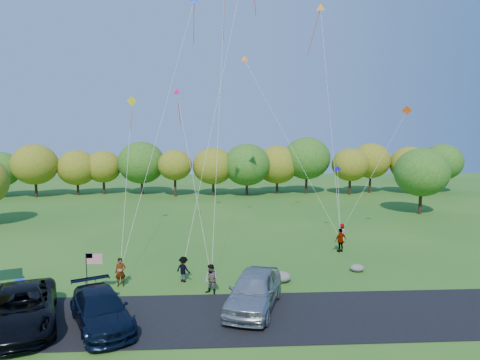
{
  "coord_description": "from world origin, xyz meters",
  "views": [
    {
      "loc": [
        1.09,
        -24.37,
        9.18
      ],
      "look_at": [
        2.76,
        6.0,
        5.78
      ],
      "focal_mm": 32.0,
      "sensor_mm": 36.0,
      "label": 1
    }
  ],
  "objects_px": {
    "flyer_c": "(184,269)",
    "minivan_dark": "(21,308)",
    "flyer_d": "(341,240)",
    "flyer_e": "(342,233)",
    "minivan_silver": "(254,290)",
    "flyer_a": "(121,272)",
    "minivan_navy": "(101,310)",
    "flyer_b": "(211,279)",
    "park_bench": "(5,278)",
    "trash_barrel": "(20,287)"
  },
  "relations": [
    {
      "from": "flyer_e",
      "to": "minivan_navy",
      "type": "bearing_deg",
      "value": 91.22
    },
    {
      "from": "park_bench",
      "to": "minivan_silver",
      "type": "bearing_deg",
      "value": -35.71
    },
    {
      "from": "flyer_b",
      "to": "trash_barrel",
      "type": "bearing_deg",
      "value": -147.74
    },
    {
      "from": "minivan_navy",
      "to": "flyer_c",
      "type": "relative_size",
      "value": 3.53
    },
    {
      "from": "flyer_a",
      "to": "trash_barrel",
      "type": "distance_m",
      "value": 5.57
    },
    {
      "from": "flyer_d",
      "to": "park_bench",
      "type": "distance_m",
      "value": 23.03
    },
    {
      "from": "flyer_a",
      "to": "flyer_d",
      "type": "relative_size",
      "value": 0.94
    },
    {
      "from": "flyer_a",
      "to": "park_bench",
      "type": "bearing_deg",
      "value": 172.09
    },
    {
      "from": "minivan_navy",
      "to": "flyer_c",
      "type": "xyz_separation_m",
      "value": [
        3.41,
        6.03,
        -0.08
      ]
    },
    {
      "from": "flyer_c",
      "to": "minivan_dark",
      "type": "bearing_deg",
      "value": 72.38
    },
    {
      "from": "minivan_navy",
      "to": "trash_barrel",
      "type": "bearing_deg",
      "value": 116.06
    },
    {
      "from": "minivan_silver",
      "to": "trash_barrel",
      "type": "xyz_separation_m",
      "value": [
        -13.14,
        2.83,
        -0.63
      ]
    },
    {
      "from": "minivan_dark",
      "to": "flyer_b",
      "type": "relative_size",
      "value": 3.86
    },
    {
      "from": "minivan_silver",
      "to": "flyer_c",
      "type": "height_order",
      "value": "minivan_silver"
    },
    {
      "from": "minivan_silver",
      "to": "flyer_c",
      "type": "bearing_deg",
      "value": 149.34
    },
    {
      "from": "minivan_dark",
      "to": "minivan_silver",
      "type": "bearing_deg",
      "value": -12.15
    },
    {
      "from": "flyer_a",
      "to": "park_bench",
      "type": "relative_size",
      "value": 0.91
    },
    {
      "from": "minivan_dark",
      "to": "minivan_navy",
      "type": "xyz_separation_m",
      "value": [
        3.73,
        -0.1,
        -0.11
      ]
    },
    {
      "from": "flyer_e",
      "to": "trash_barrel",
      "type": "distance_m",
      "value": 24.02
    },
    {
      "from": "minivan_dark",
      "to": "flyer_c",
      "type": "distance_m",
      "value": 9.28
    },
    {
      "from": "minivan_navy",
      "to": "flyer_d",
      "type": "relative_size",
      "value": 3.04
    },
    {
      "from": "minivan_silver",
      "to": "flyer_e",
      "type": "height_order",
      "value": "minivan_silver"
    },
    {
      "from": "minivan_silver",
      "to": "flyer_d",
      "type": "distance_m",
      "value": 12.87
    },
    {
      "from": "minivan_navy",
      "to": "trash_barrel",
      "type": "relative_size",
      "value": 6.78
    },
    {
      "from": "flyer_a",
      "to": "flyer_e",
      "type": "relative_size",
      "value": 1.07
    },
    {
      "from": "flyer_b",
      "to": "flyer_c",
      "type": "bearing_deg",
      "value": 164.72
    },
    {
      "from": "minivan_dark",
      "to": "minivan_silver",
      "type": "height_order",
      "value": "minivan_silver"
    },
    {
      "from": "flyer_b",
      "to": "park_bench",
      "type": "distance_m",
      "value": 12.41
    },
    {
      "from": "flyer_e",
      "to": "flyer_c",
      "type": "bearing_deg",
      "value": 83.4
    },
    {
      "from": "minivan_silver",
      "to": "flyer_b",
      "type": "bearing_deg",
      "value": 151.68
    },
    {
      "from": "trash_barrel",
      "to": "minivan_dark",
      "type": "bearing_deg",
      "value": -65.16
    },
    {
      "from": "flyer_a",
      "to": "flyer_c",
      "type": "bearing_deg",
      "value": 2.19
    },
    {
      "from": "flyer_d",
      "to": "trash_barrel",
      "type": "height_order",
      "value": "flyer_d"
    },
    {
      "from": "trash_barrel",
      "to": "minivan_navy",
      "type": "bearing_deg",
      "value": -37.88
    },
    {
      "from": "flyer_c",
      "to": "trash_barrel",
      "type": "relative_size",
      "value": 1.92
    },
    {
      "from": "minivan_dark",
      "to": "flyer_b",
      "type": "xyz_separation_m",
      "value": [
        8.89,
        3.81,
        -0.12
      ]
    },
    {
      "from": "flyer_d",
      "to": "park_bench",
      "type": "relative_size",
      "value": 0.96
    },
    {
      "from": "flyer_e",
      "to": "trash_barrel",
      "type": "height_order",
      "value": "flyer_e"
    },
    {
      "from": "flyer_d",
      "to": "flyer_e",
      "type": "height_order",
      "value": "flyer_d"
    },
    {
      "from": "minivan_dark",
      "to": "flyer_a",
      "type": "bearing_deg",
      "value": 37.29
    },
    {
      "from": "flyer_b",
      "to": "flyer_d",
      "type": "xyz_separation_m",
      "value": [
        9.84,
        8.11,
        0.06
      ]
    },
    {
      "from": "flyer_b",
      "to": "flyer_d",
      "type": "height_order",
      "value": "flyer_d"
    },
    {
      "from": "minivan_dark",
      "to": "minivan_silver",
      "type": "relative_size",
      "value": 1.16
    },
    {
      "from": "minivan_silver",
      "to": "flyer_a",
      "type": "height_order",
      "value": "minivan_silver"
    },
    {
      "from": "minivan_dark",
      "to": "flyer_e",
      "type": "height_order",
      "value": "minivan_dark"
    },
    {
      "from": "minivan_navy",
      "to": "flyer_a",
      "type": "bearing_deg",
      "value": 67.06
    },
    {
      "from": "flyer_b",
      "to": "flyer_d",
      "type": "relative_size",
      "value": 0.94
    },
    {
      "from": "minivan_silver",
      "to": "flyer_d",
      "type": "xyz_separation_m",
      "value": [
        7.62,
        10.38,
        -0.12
      ]
    },
    {
      "from": "trash_barrel",
      "to": "flyer_e",
      "type": "bearing_deg",
      "value": 25.58
    },
    {
      "from": "minivan_silver",
      "to": "flyer_d",
      "type": "relative_size",
      "value": 3.13
    }
  ]
}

